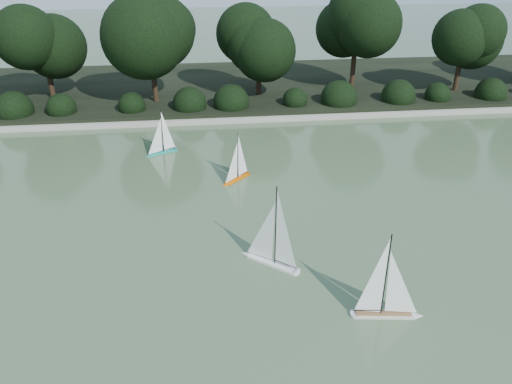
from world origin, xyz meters
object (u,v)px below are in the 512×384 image
(sailboat_white_b, at_px, (391,303))
(sailboat_teal, at_px, (160,147))
(sailboat_white_a, at_px, (268,250))
(sailboat_orange, at_px, (235,173))

(sailboat_white_b, height_order, sailboat_teal, sailboat_white_b)
(sailboat_white_a, relative_size, sailboat_teal, 1.29)
(sailboat_white_a, xyz_separation_m, sailboat_white_b, (1.90, -1.83, -0.02))
(sailboat_white_a, bearing_deg, sailboat_white_b, -43.88)
(sailboat_white_a, distance_m, sailboat_teal, 6.49)
(sailboat_white_b, xyz_separation_m, sailboat_orange, (-2.27, 5.70, -0.05))
(sailboat_white_b, bearing_deg, sailboat_teal, 119.33)
(sailboat_white_a, bearing_deg, sailboat_teal, 112.60)
(sailboat_orange, relative_size, sailboat_teal, 0.99)
(sailboat_orange, bearing_deg, sailboat_teal, 135.09)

